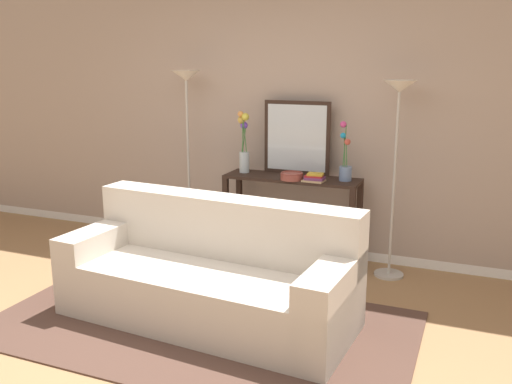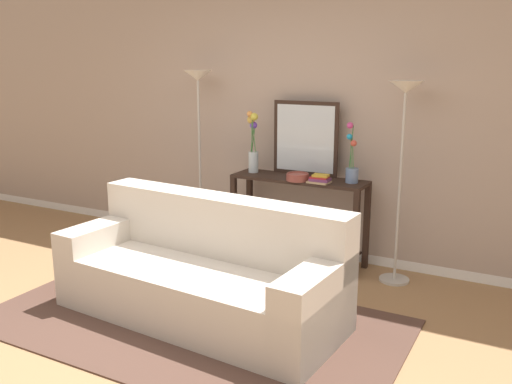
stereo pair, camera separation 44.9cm
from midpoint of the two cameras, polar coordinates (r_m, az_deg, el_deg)
The scene contains 13 objects.
ground_plane at distance 3.88m, azimuth -13.52°, elevation -16.33°, with size 16.00×16.00×0.02m, color #9E754C.
back_wall at distance 5.47m, azimuth 0.33°, elevation 9.35°, with size 12.00×0.15×3.00m.
area_rug at distance 4.19m, azimuth -8.87°, elevation -13.44°, with size 3.03×1.69×0.01m.
couch at distance 4.19m, azimuth -7.84°, elevation -8.78°, with size 2.21×1.00×0.88m.
console_table at distance 5.23m, azimuth 1.22°, elevation -1.23°, with size 1.27×0.37×0.82m.
floor_lamp_left at distance 5.53m, azimuth -9.44°, elevation 8.25°, with size 0.28×0.28×1.79m.
floor_lamp_right at distance 4.80m, azimuth 11.71°, elevation 6.78°, with size 0.28×0.28×1.72m.
wall_mirror at distance 5.25m, azimuth 1.74°, elevation 5.55°, with size 0.64×0.02×0.69m.
vase_tall_flowers at distance 5.34m, azimuth -3.67°, elevation 4.86°, with size 0.13×0.13×0.59m.
vase_short_flowers at distance 5.01m, azimuth 6.62°, elevation 2.82°, with size 0.12×0.12×0.53m.
fruit_bowl at distance 5.04m, azimuth 1.14°, elevation 1.63°, with size 0.21×0.21×0.07m.
book_stack at distance 4.98m, azimuth 3.44°, elevation 1.43°, with size 0.20×0.15×0.08m.
book_row_under_console at distance 5.49m, azimuth -1.75°, elevation -6.08°, with size 0.44×0.18×0.12m.
Camera 1 is at (1.84, -2.78, 1.89)m, focal length 39.03 mm.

